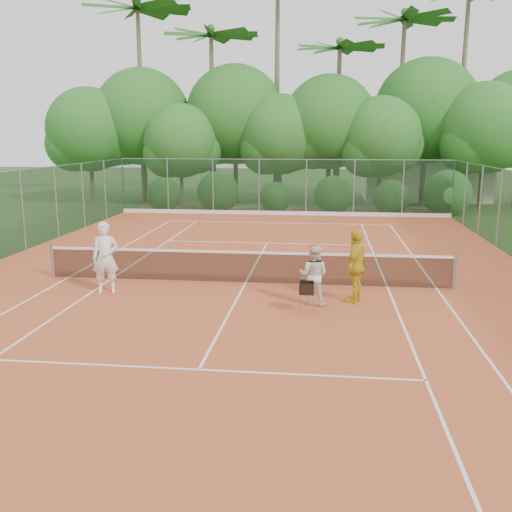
{
  "coord_description": "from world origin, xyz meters",
  "views": [
    {
      "loc": [
        2.22,
        -16.12,
        4.28
      ],
      "look_at": [
        0.46,
        -1.2,
        1.1
      ],
      "focal_mm": 40.0,
      "sensor_mm": 36.0,
      "label": 1
    }
  ],
  "objects": [
    {
      "name": "ball_hopper",
      "position": [
        1.87,
        -2.67,
        0.64
      ],
      "size": [
        0.34,
        0.34,
        0.78
      ],
      "rotation": [
        0.0,
        0.0,
        -0.34
      ],
      "color": "gray",
      "rests_on": "clay_court"
    },
    {
      "name": "court_markings",
      "position": [
        0.0,
        0.0,
        0.02
      ],
      "size": [
        11.03,
        23.83,
        0.01
      ],
      "color": "white",
      "rests_on": "clay_court"
    },
    {
      "name": "player_yellow",
      "position": [
        3.11,
        -1.54,
        0.98
      ],
      "size": [
        0.86,
        1.22,
        1.91
      ],
      "primitive_type": "imported",
      "rotation": [
        0.0,
        0.0,
        -1.96
      ],
      "color": "gold",
      "rests_on": "clay_court"
    },
    {
      "name": "clay_court",
      "position": [
        0.0,
        0.0,
        0.01
      ],
      "size": [
        18.0,
        36.0,
        0.02
      ],
      "primitive_type": "cube",
      "color": "#BD532B",
      "rests_on": "ground"
    },
    {
      "name": "fence_back",
      "position": [
        0.0,
        15.0,
        1.52
      ],
      "size": [
        18.07,
        0.07,
        3.0
      ],
      "color": "#19381E",
      "rests_on": "clay_court"
    },
    {
      "name": "player_center_grp",
      "position": [
        2.03,
        -1.92,
        0.8
      ],
      "size": [
        0.87,
        0.75,
        1.58
      ],
      "color": "silver",
      "rests_on": "clay_court"
    },
    {
      "name": "ground",
      "position": [
        0.0,
        0.0,
        0.0
      ],
      "size": [
        120.0,
        120.0,
        0.0
      ],
      "primitive_type": "plane",
      "color": "#244318",
      "rests_on": "ground"
    },
    {
      "name": "club_building",
      "position": [
        9.0,
        24.0,
        1.5
      ],
      "size": [
        8.0,
        5.0,
        3.0
      ],
      "primitive_type": "cube",
      "color": "beige",
      "rests_on": "ground"
    },
    {
      "name": "player_white",
      "position": [
        -3.68,
        -1.42,
        1.0
      ],
      "size": [
        0.81,
        0.63,
        1.97
      ],
      "primitive_type": "imported",
      "rotation": [
        0.0,
        0.0,
        0.25
      ],
      "color": "white",
      "rests_on": "clay_court"
    },
    {
      "name": "tropical_treeline",
      "position": [
        1.43,
        20.22,
        5.11
      ],
      "size": [
        32.1,
        8.49,
        15.03
      ],
      "color": "brown",
      "rests_on": "ground"
    },
    {
      "name": "stray_ball_c",
      "position": [
        4.97,
        10.79,
        0.05
      ],
      "size": [
        0.07,
        0.07,
        0.07
      ],
      "primitive_type": "sphere",
      "color": "#CDE034",
      "rests_on": "clay_court"
    },
    {
      "name": "tennis_net",
      "position": [
        0.0,
        0.0,
        0.53
      ],
      "size": [
        11.97,
        0.1,
        1.1
      ],
      "color": "gray",
      "rests_on": "clay_court"
    },
    {
      "name": "stray_ball_b",
      "position": [
        0.97,
        13.46,
        0.05
      ],
      "size": [
        0.07,
        0.07,
        0.07
      ],
      "primitive_type": "sphere",
      "color": "#C4DA32",
      "rests_on": "clay_court"
    },
    {
      "name": "stray_ball_a",
      "position": [
        -1.77,
        9.21,
        0.05
      ],
      "size": [
        0.07,
        0.07,
        0.07
      ],
      "primitive_type": "sphere",
      "color": "#C7D331",
      "rests_on": "clay_court"
    }
  ]
}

